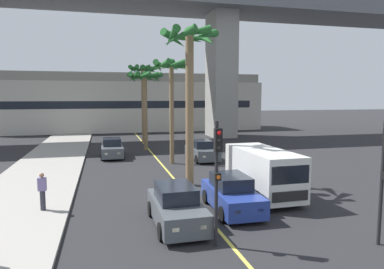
% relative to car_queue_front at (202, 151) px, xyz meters
% --- Properties ---
extents(sidewalk_left, '(4.80, 80.00, 0.15)m').
position_rel_car_queue_front_xyz_m(sidewalk_left, '(-11.37, -8.12, -0.65)').
color(sidewalk_left, '#9E9991').
rests_on(sidewalk_left, ground).
extents(lane_stripe_center, '(0.14, 56.00, 0.01)m').
position_rel_car_queue_front_xyz_m(lane_stripe_center, '(-3.37, -0.12, -0.72)').
color(lane_stripe_center, '#DBCC4C').
rests_on(lane_stripe_center, ground).
extents(bridge_overpass, '(80.22, 8.00, 19.22)m').
position_rel_car_queue_front_xyz_m(bridge_overpass, '(-2.38, 15.04, 14.80)').
color(bridge_overpass, slate).
rests_on(bridge_overpass, ground).
extents(pier_building_backdrop, '(37.61, 8.04, 8.19)m').
position_rel_car_queue_front_xyz_m(pier_building_backdrop, '(-3.37, 25.99, 3.32)').
color(pier_building_backdrop, beige).
rests_on(pier_building_backdrop, ground).
extents(car_queue_front, '(1.94, 4.16, 1.56)m').
position_rel_car_queue_front_xyz_m(car_queue_front, '(0.00, 0.00, 0.00)').
color(car_queue_front, '#4C5156').
rests_on(car_queue_front, ground).
extents(car_queue_second, '(1.87, 4.12, 1.56)m').
position_rel_car_queue_front_xyz_m(car_queue_second, '(-4.79, -13.20, 0.00)').
color(car_queue_second, '#4C5156').
rests_on(car_queue_second, ground).
extents(car_queue_third, '(1.90, 4.14, 1.56)m').
position_rel_car_queue_front_xyz_m(car_queue_third, '(-2.08, -12.05, 0.00)').
color(car_queue_third, navy).
rests_on(car_queue_third, ground).
extents(car_queue_fourth, '(1.84, 4.10, 1.56)m').
position_rel_car_queue_front_xyz_m(car_queue_fourth, '(-6.83, 3.00, 0.00)').
color(car_queue_fourth, '#4C5156').
rests_on(car_queue_fourth, ground).
extents(delivery_van, '(2.22, 5.28, 2.36)m').
position_rel_car_queue_front_xyz_m(delivery_van, '(0.19, -10.42, 0.57)').
color(delivery_van, silver).
rests_on(delivery_van, ground).
extents(traffic_light_median_near, '(0.24, 0.37, 4.20)m').
position_rel_car_queue_front_xyz_m(traffic_light_median_near, '(-3.89, -15.48, 1.99)').
color(traffic_light_median_near, black).
rests_on(traffic_light_median_near, ground).
extents(palm_tree_near_median, '(3.33, 3.36, 7.28)m').
position_rel_car_queue_front_xyz_m(palm_tree_near_median, '(-3.70, 6.20, 5.31)').
color(palm_tree_near_median, brown).
rests_on(palm_tree_near_median, ground).
extents(palm_tree_mid_median, '(3.22, 3.24, 8.73)m').
position_rel_car_queue_front_xyz_m(palm_tree_mid_median, '(-2.84, -7.41, 6.12)').
color(palm_tree_mid_median, brown).
rests_on(palm_tree_mid_median, ground).
extents(palm_tree_far_median, '(2.95, 3.02, 7.70)m').
position_rel_car_queue_front_xyz_m(palm_tree_far_median, '(-2.57, -0.92, 5.68)').
color(palm_tree_far_median, brown).
rests_on(palm_tree_far_median, ground).
extents(palm_tree_farthest_median, '(3.23, 3.26, 8.33)m').
position_rel_car_queue_front_xyz_m(palm_tree_farthest_median, '(-3.29, 11.46, 6.02)').
color(palm_tree_farthest_median, brown).
rests_on(palm_tree_farthest_median, ground).
extents(pedestrian_near_crosswalk, '(0.34, 0.22, 1.62)m').
position_rel_car_queue_front_xyz_m(pedestrian_near_crosswalk, '(-10.04, -10.47, 0.28)').
color(pedestrian_near_crosswalk, '#2D2D38').
rests_on(pedestrian_near_crosswalk, sidewalk_left).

